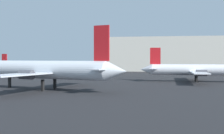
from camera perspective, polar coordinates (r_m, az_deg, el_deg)
airplane_on_taxiway at (r=54.65m, az=-13.50°, el=-0.53°), size 33.78×26.79×11.51m
airplane_distant at (r=74.22m, az=17.33°, el=-0.55°), size 30.63×25.05×8.70m
airplane_far_left at (r=104.28m, az=-17.25°, el=-0.16°), size 26.08×23.27×7.59m
terminal_building at (r=140.27m, az=12.30°, el=2.49°), size 70.77×27.54×15.67m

